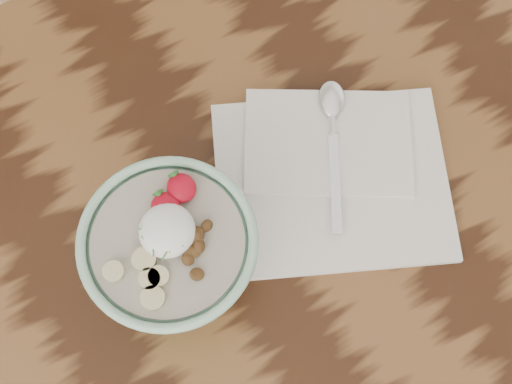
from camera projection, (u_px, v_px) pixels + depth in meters
table at (237, 255)px, 95.47cm from camera, size 160.00×90.00×75.00cm
breakfast_bowl at (172, 251)px, 79.26cm from camera, size 19.52×19.52×13.36cm
napkin at (331, 173)px, 88.64cm from camera, size 35.76×33.21×1.76cm
spoon at (333, 119)px, 89.46cm from camera, size 12.34×18.69×1.06cm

